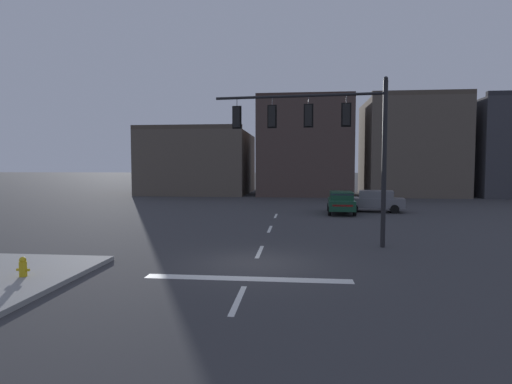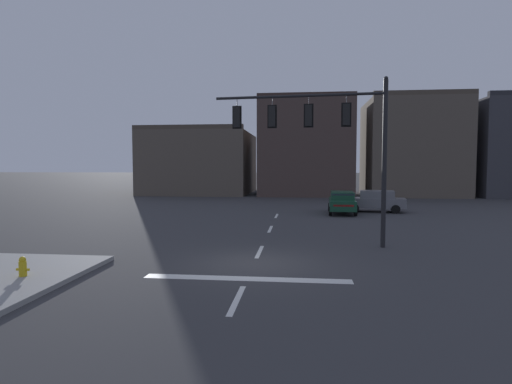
{
  "view_description": "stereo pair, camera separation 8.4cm",
  "coord_description": "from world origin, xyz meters",
  "views": [
    {
      "loc": [
        1.52,
        -14.3,
        3.46
      ],
      "look_at": [
        -0.27,
        3.14,
        2.35
      ],
      "focal_mm": 28.8,
      "sensor_mm": 36.0,
      "label": 1
    },
    {
      "loc": [
        1.6,
        -14.29,
        3.46
      ],
      "look_at": [
        -0.27,
        3.14,
        2.35
      ],
      "focal_mm": 28.8,
      "sensor_mm": 36.0,
      "label": 2
    }
  ],
  "objects": [
    {
      "name": "fire_hydrant",
      "position": [
        -6.66,
        -2.97,
        0.33
      ],
      "size": [
        0.4,
        0.3,
        0.75
      ],
      "color": "gold",
      "rests_on": "ground"
    },
    {
      "name": "building_row",
      "position": [
        10.66,
        36.14,
        4.72
      ],
      "size": [
        62.23,
        13.71,
        11.43
      ],
      "color": "brown",
      "rests_on": "ground"
    },
    {
      "name": "lane_centreline",
      "position": [
        0.0,
        2.0,
        0.0
      ],
      "size": [
        0.16,
        26.4,
        0.01
      ],
      "color": "silver",
      "rests_on": "ground"
    },
    {
      "name": "stop_bar_paint",
      "position": [
        0.0,
        -2.0,
        0.0
      ],
      "size": [
        6.4,
        0.5,
        0.01
      ],
      "primitive_type": "cube",
      "color": "silver",
      "rests_on": "ground"
    },
    {
      "name": "car_lot_nearside",
      "position": [
        7.28,
        17.37,
        0.86
      ],
      "size": [
        4.63,
        2.42,
        1.61
      ],
      "color": "slate",
      "rests_on": "ground"
    },
    {
      "name": "car_lot_middle",
      "position": [
        4.65,
        15.89,
        0.86
      ],
      "size": [
        2.1,
        4.53,
        1.61
      ],
      "color": "#143D28",
      "rests_on": "ground"
    },
    {
      "name": "ground_plane",
      "position": [
        0.0,
        0.0,
        0.0
      ],
      "size": [
        400.0,
        400.0,
        0.0
      ],
      "primitive_type": "plane",
      "color": "#353538"
    },
    {
      "name": "signal_mast_near_side",
      "position": [
        2.63,
        3.72,
        5.02
      ],
      "size": [
        7.41,
        0.91,
        7.19
      ],
      "color": "black",
      "rests_on": "ground"
    }
  ]
}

